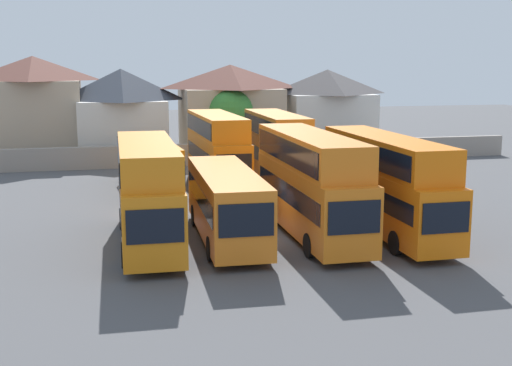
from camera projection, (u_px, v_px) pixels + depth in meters
name	position (u px, v px, depth m)	size (l,w,h in m)	color
ground	(210.00, 177.00, 50.19)	(140.00, 140.00, 0.00)	#4C4C4F
depot_boundary_wall	(198.00, 155.00, 55.79)	(56.00, 0.50, 1.80)	gray
bus_1	(148.00, 188.00, 31.43)	(2.82, 10.98, 4.85)	orange
bus_2	(226.00, 201.00, 32.32)	(2.95, 10.69, 3.40)	orange
bus_3	(310.00, 179.00, 33.18)	(2.71, 11.85, 5.06)	orange
bus_4	(386.00, 179.00, 33.66)	(2.55, 11.99, 4.88)	orange
bus_5	(151.00, 162.00, 44.92)	(3.21, 10.81, 3.32)	orange
bus_6	(217.00, 146.00, 46.12)	(2.77, 10.54, 4.98)	orange
bus_7	(277.00, 145.00, 46.61)	(2.72, 10.34, 4.98)	orange
house_terrace_left	(35.00, 107.00, 59.20)	(8.23, 7.21, 8.96)	tan
house_terrace_centre	(122.00, 113.00, 59.49)	(7.98, 6.40, 7.87)	silver
house_terrace_right	(230.00, 109.00, 61.49)	(9.19, 7.24, 8.20)	tan
house_terrace_far_right	(327.00, 110.00, 63.61)	(8.30, 6.86, 7.74)	silver
tree_left_of_lot	(231.00, 112.00, 58.33)	(3.94, 3.94, 6.16)	brown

